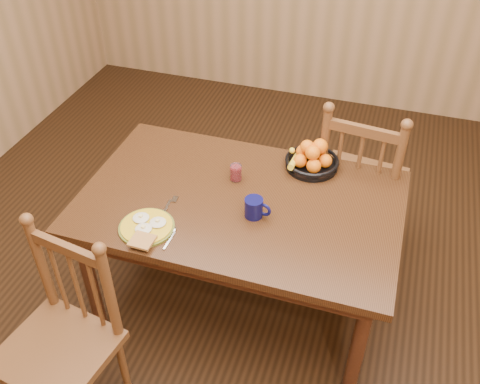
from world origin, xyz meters
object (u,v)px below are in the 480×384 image
(dining_table, at_px, (240,212))
(coffee_mug, at_px, (255,208))
(breakfast_plate, at_px, (146,227))
(fruit_bowl, at_px, (312,159))
(chair_far, at_px, (360,184))
(chair_near, at_px, (63,341))

(dining_table, distance_m, coffee_mug, 0.19)
(breakfast_plate, distance_m, coffee_mug, 0.52)
(dining_table, relative_size, coffee_mug, 11.95)
(coffee_mug, distance_m, fruit_bowl, 0.50)
(breakfast_plate, bearing_deg, fruit_bowl, 48.56)
(chair_far, bearing_deg, fruit_bowl, 48.49)
(chair_far, relative_size, chair_near, 1.07)
(chair_near, height_order, fruit_bowl, chair_near)
(chair_near, bearing_deg, dining_table, 66.74)
(dining_table, bearing_deg, chair_far, 48.49)
(chair_far, xyz_separation_m, breakfast_plate, (-0.90, -0.95, 0.24))
(dining_table, xyz_separation_m, coffee_mug, (0.10, -0.09, 0.14))
(chair_far, height_order, chair_near, chair_far)
(breakfast_plate, height_order, fruit_bowl, fruit_bowl)
(breakfast_plate, height_order, coffee_mug, coffee_mug)
(chair_far, height_order, coffee_mug, chair_far)
(breakfast_plate, bearing_deg, dining_table, 43.81)
(fruit_bowl, bearing_deg, breakfast_plate, -131.44)
(breakfast_plate, bearing_deg, chair_far, 46.75)
(dining_table, height_order, fruit_bowl, fruit_bowl)
(fruit_bowl, bearing_deg, dining_table, -126.53)
(dining_table, relative_size, breakfast_plate, 5.55)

